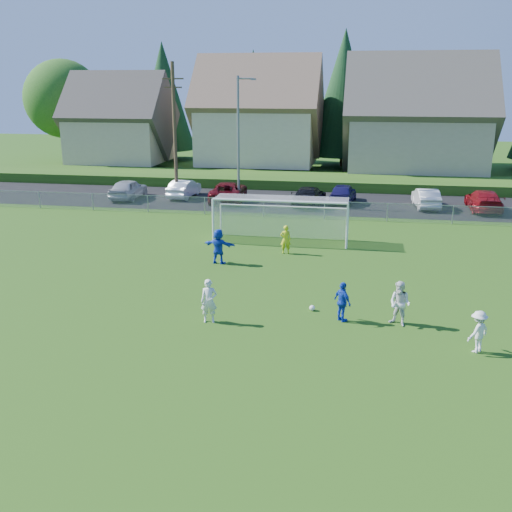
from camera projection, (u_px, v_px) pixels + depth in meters
The scene contains 23 objects.
ground at pixel (210, 371), 18.43m from camera, with size 160.00×160.00×0.00m, color #193D0C.
asphalt_lot at pixel (302, 202), 44.42m from camera, with size 60.00×60.00×0.00m, color black.
grass_embankment at pixel (311, 181), 51.40m from camera, with size 70.00×6.00×0.80m, color #1E420F.
soccer_ball at pixel (312, 308), 23.26m from camera, with size 0.22×0.22×0.22m, color white.
player_white_a at pixel (209, 301), 21.98m from camera, with size 0.60×0.39×1.64m, color silver.
player_white_b at pixel (400, 304), 21.68m from camera, with size 0.81×0.63×1.66m, color silver.
player_white_c at pixel (478, 332), 19.54m from camera, with size 0.92×0.53×1.43m, color silver.
player_blue_a at pixel (343, 302), 22.07m from camera, with size 0.89×0.37×1.52m, color #1439BC.
player_blue_b at pixel (218, 246), 29.16m from camera, with size 1.60×0.51×1.73m, color #1439BC.
goalkeeper at pixel (286, 239), 30.88m from camera, with size 0.55×0.36×1.50m, color #C8D218.
car_a at pixel (128, 189), 45.48m from camera, with size 1.78×4.42×1.51m, color #A6A7AE.
car_b at pixel (184, 189), 46.04m from camera, with size 1.44×4.14×1.36m, color white.
car_c at pixel (228, 191), 44.58m from camera, with size 2.40×5.21×1.45m, color #530910.
car_d at pixel (309, 196), 43.05m from camera, with size 1.92×4.73×1.37m, color black.
car_e at pixel (343, 193), 43.98m from camera, with size 1.67×4.16×1.42m, color #19154B.
car_f at pixel (426, 198), 42.27m from camera, with size 1.45×4.17×1.37m, color silver.
car_g at pixel (484, 200), 41.27m from camera, with size 2.00×4.93×1.43m, color maroon.
soccer_goal at pixel (282, 212), 33.14m from camera, with size 7.42×1.90×2.50m.
chainlink_fence at pixel (294, 208), 39.05m from camera, with size 52.06×0.06×1.20m.
streetlight at pixel (239, 137), 42.40m from camera, with size 1.38×0.18×9.00m.
utility_pole at pixel (175, 130), 44.12m from camera, with size 1.60×0.26×10.00m.
houses_row at pixel (341, 96), 56.18m from camera, with size 53.90×11.45×13.27m.
tree_row at pixel (335, 99), 62.39m from camera, with size 65.98×12.36×13.80m.
Camera 1 is at (4.33, -16.19, 8.55)m, focal length 42.00 mm.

